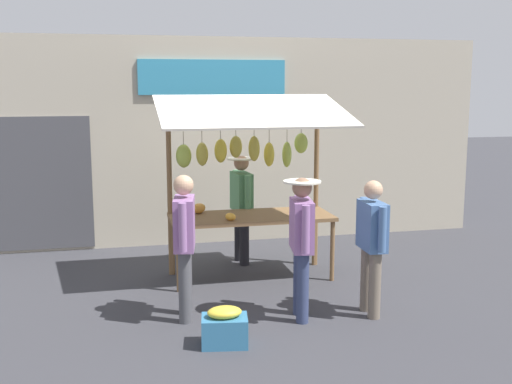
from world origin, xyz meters
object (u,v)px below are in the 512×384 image
(vendor_with_sunhat, at_px, (242,200))
(shopper_with_ponytail, at_px, (372,239))
(produce_crate_near, at_px, (225,327))
(market_stall, at_px, (249,165))
(shopper_in_striped_shirt, at_px, (184,236))
(shopper_with_shopping_bag, at_px, (301,237))

(vendor_with_sunhat, relative_size, shopper_with_ponytail, 1.02)
(produce_crate_near, bearing_deg, market_stall, -108.56)
(vendor_with_sunhat, xyz_separation_m, produce_crate_near, (0.80, 2.95, -0.76))
(shopper_in_striped_shirt, bearing_deg, shopper_with_shopping_bag, -93.40)
(vendor_with_sunhat, xyz_separation_m, shopper_with_shopping_bag, (-0.19, 2.40, 0.01))
(shopper_with_ponytail, relative_size, shopper_in_striped_shirt, 0.95)
(market_stall, height_order, vendor_with_sunhat, market_stall)
(vendor_with_sunhat, bearing_deg, market_stall, -8.47)
(market_stall, bearing_deg, produce_crate_near, 71.44)
(shopper_with_ponytail, height_order, produce_crate_near, shopper_with_ponytail)
(market_stall, relative_size, shopper_with_shopping_bag, 1.54)
(shopper_in_striped_shirt, xyz_separation_m, produce_crate_near, (-0.30, 0.85, -0.77))
(produce_crate_near, bearing_deg, vendor_with_sunhat, -105.12)
(shopper_with_ponytail, relative_size, shopper_with_shopping_bag, 0.97)
(shopper_with_shopping_bag, bearing_deg, produce_crate_near, 128.26)
(vendor_with_sunhat, distance_m, shopper_with_shopping_bag, 2.40)
(vendor_with_sunhat, distance_m, shopper_in_striped_shirt, 2.36)
(market_stall, height_order, shopper_with_shopping_bag, market_stall)
(vendor_with_sunhat, distance_m, produce_crate_near, 3.15)
(shopper_with_ponytail, distance_m, shopper_with_shopping_bag, 0.83)
(vendor_with_sunhat, height_order, shopper_in_striped_shirt, shopper_in_striped_shirt)
(shopper_in_striped_shirt, bearing_deg, produce_crate_near, -151.04)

